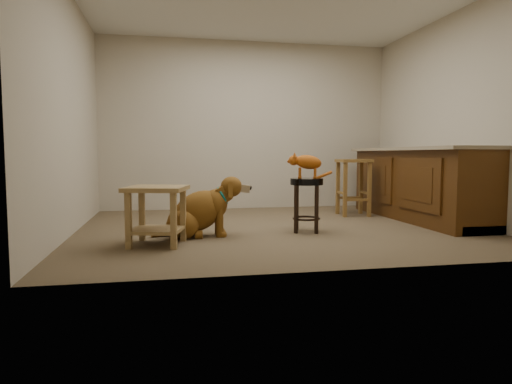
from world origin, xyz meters
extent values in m
cube|color=brown|center=(0.00, 0.00, 0.00)|extent=(4.50, 4.00, 0.01)
cube|color=#B9AC95|center=(0.00, 2.00, 1.30)|extent=(4.50, 0.04, 2.60)
cube|color=#B9AC95|center=(0.00, -2.00, 1.30)|extent=(4.50, 0.04, 2.60)
cube|color=#B9AC95|center=(-2.25, 0.00, 1.30)|extent=(0.04, 4.00, 2.60)
cube|color=#B9AC95|center=(2.25, 0.00, 1.30)|extent=(0.04, 4.00, 2.60)
cube|color=#4D2B0D|center=(1.95, 0.30, 0.45)|extent=(0.60, 2.50, 0.90)
cube|color=gray|center=(1.92, 0.30, 0.92)|extent=(0.70, 2.56, 0.04)
cube|color=black|center=(1.99, 0.30, 0.05)|extent=(0.52, 2.50, 0.10)
cube|color=#4D2B0D|center=(1.64, -0.25, 0.50)|extent=(0.02, 0.90, 0.62)
cube|color=#4D2B0D|center=(1.64, 0.85, 0.50)|extent=(0.02, 0.90, 0.62)
cube|color=#3F220B|center=(1.63, -0.25, 0.50)|extent=(0.02, 0.60, 0.40)
cube|color=#3F220B|center=(1.63, 0.85, 0.50)|extent=(0.02, 0.60, 0.40)
cylinder|color=black|center=(0.38, -0.27, 0.26)|extent=(0.04, 0.04, 0.52)
cylinder|color=black|center=(0.17, -0.20, 0.26)|extent=(0.04, 0.04, 0.52)
cylinder|color=black|center=(0.31, -0.48, 0.26)|extent=(0.04, 0.04, 0.52)
cylinder|color=black|center=(0.10, -0.41, 0.26)|extent=(0.04, 0.04, 0.52)
torus|color=black|center=(0.24, -0.34, 0.15)|extent=(0.38, 0.38, 0.02)
cylinder|color=black|center=(0.24, -0.34, 0.55)|extent=(0.36, 0.36, 0.07)
cube|color=brown|center=(1.47, 1.00, 0.37)|extent=(0.05, 0.05, 0.74)
cube|color=brown|center=(1.14, 1.02, 0.37)|extent=(0.05, 0.05, 0.74)
cube|color=brown|center=(1.45, 0.66, 0.37)|extent=(0.05, 0.05, 0.74)
cube|color=brown|center=(1.11, 0.69, 0.37)|extent=(0.05, 0.05, 0.74)
cube|color=brown|center=(1.29, 0.84, 0.76)|extent=(0.46, 0.46, 0.04)
cube|color=olive|center=(-1.11, -0.62, 0.26)|extent=(0.06, 0.06, 0.51)
cube|color=olive|center=(-1.50, -0.52, 0.26)|extent=(0.06, 0.06, 0.51)
cube|color=olive|center=(-1.20, -1.02, 0.26)|extent=(0.06, 0.06, 0.51)
cube|color=olive|center=(-1.60, -0.92, 0.26)|extent=(0.06, 0.06, 0.51)
cube|color=olive|center=(-1.35, -0.77, 0.53)|extent=(0.64, 0.64, 0.04)
cube|color=olive|center=(-1.35, -0.77, 0.14)|extent=(0.54, 0.54, 0.03)
ellipsoid|color=brown|center=(-1.10, -0.26, 0.14)|extent=(0.34, 0.28, 0.30)
ellipsoid|color=brown|center=(-1.11, -0.50, 0.14)|extent=(0.34, 0.28, 0.30)
cylinder|color=brown|center=(-0.94, -0.25, 0.04)|extent=(0.08, 0.10, 0.09)
cylinder|color=brown|center=(-0.95, -0.53, 0.04)|extent=(0.08, 0.10, 0.09)
ellipsoid|color=brown|center=(-0.94, -0.39, 0.26)|extent=(0.69, 0.39, 0.61)
ellipsoid|color=brown|center=(-0.77, -0.39, 0.34)|extent=(0.26, 0.29, 0.31)
cylinder|color=brown|center=(-0.72, -0.31, 0.18)|extent=(0.08, 0.08, 0.35)
cylinder|color=brown|center=(-0.73, -0.48, 0.18)|extent=(0.08, 0.08, 0.35)
sphere|color=brown|center=(-0.70, -0.31, 0.02)|extent=(0.09, 0.09, 0.09)
sphere|color=brown|center=(-0.70, -0.48, 0.02)|extent=(0.09, 0.09, 0.09)
cylinder|color=brown|center=(-0.69, -0.40, 0.43)|extent=(0.23, 0.17, 0.22)
ellipsoid|color=brown|center=(-0.60, -0.40, 0.51)|extent=(0.23, 0.21, 0.21)
cube|color=#8C7857|center=(-0.48, -0.41, 0.49)|extent=(0.15, 0.09, 0.10)
sphere|color=black|center=(-0.41, -0.41, 0.50)|extent=(0.05, 0.05, 0.05)
cube|color=brown|center=(-0.61, -0.30, 0.49)|extent=(0.05, 0.06, 0.16)
cube|color=brown|center=(-0.62, -0.50, 0.49)|extent=(0.05, 0.06, 0.16)
torus|color=#0D6961|center=(-0.69, -0.40, 0.42)|extent=(0.13, 0.21, 0.19)
cylinder|color=#D8BF4C|center=(-0.64, -0.40, 0.35)|extent=(0.01, 0.04, 0.04)
cylinder|color=brown|center=(-1.29, -0.32, 0.03)|extent=(0.29, 0.15, 0.07)
ellipsoid|color=#A64B10|center=(0.26, -0.34, 0.77)|extent=(0.34, 0.23, 0.19)
cylinder|color=#A64B10|center=(0.18, -0.28, 0.65)|extent=(0.03, 0.03, 0.12)
sphere|color=#A64B10|center=(0.18, -0.28, 0.60)|extent=(0.04, 0.04, 0.04)
cylinder|color=#A64B10|center=(0.16, -0.35, 0.65)|extent=(0.03, 0.03, 0.12)
sphere|color=#A64B10|center=(0.16, -0.35, 0.60)|extent=(0.04, 0.04, 0.04)
cylinder|color=#A64B10|center=(0.34, -0.33, 0.65)|extent=(0.03, 0.03, 0.12)
sphere|color=#A64B10|center=(0.34, -0.33, 0.60)|extent=(0.04, 0.04, 0.04)
cylinder|color=#A64B10|center=(0.31, -0.41, 0.65)|extent=(0.03, 0.03, 0.12)
sphere|color=#A64B10|center=(0.31, -0.41, 0.60)|extent=(0.04, 0.04, 0.04)
sphere|color=#A64B10|center=(0.10, -0.29, 0.78)|extent=(0.11, 0.11, 0.11)
sphere|color=#A64B10|center=(0.06, -0.28, 0.77)|extent=(0.04, 0.04, 0.04)
sphere|color=brown|center=(0.04, -0.27, 0.77)|extent=(0.02, 0.02, 0.02)
cone|color=#A64B10|center=(0.13, -0.26, 0.84)|extent=(0.06, 0.06, 0.05)
cone|color=#C66B60|center=(0.12, -0.26, 0.84)|extent=(0.03, 0.03, 0.03)
cone|color=#A64B10|center=(0.10, -0.33, 0.84)|extent=(0.06, 0.06, 0.05)
cone|color=#C66B60|center=(0.10, -0.33, 0.84)|extent=(0.03, 0.03, 0.03)
cylinder|color=#A64B10|center=(0.42, -0.35, 0.62)|extent=(0.23, 0.06, 0.11)
camera|label=1|loc=(-1.27, -5.10, 0.85)|focal=32.00mm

